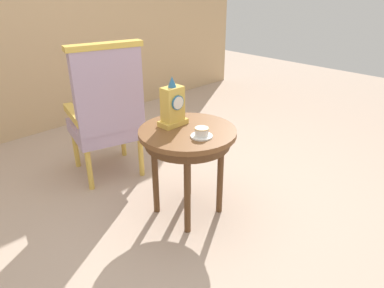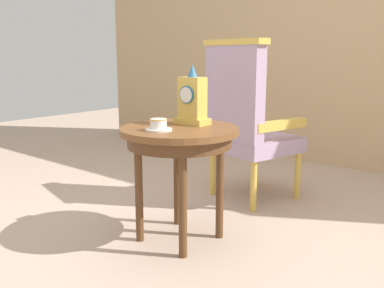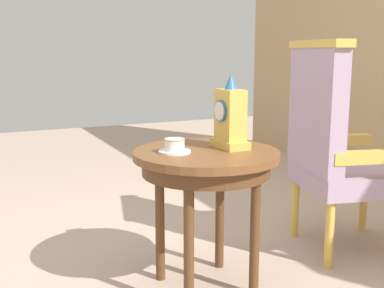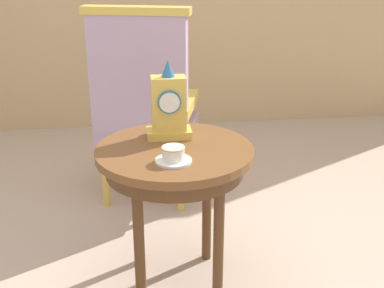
% 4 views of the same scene
% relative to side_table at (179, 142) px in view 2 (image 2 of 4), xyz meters
% --- Properties ---
extents(ground_plane, '(10.00, 10.00, 0.00)m').
position_rel_side_table_xyz_m(ground_plane, '(-0.03, -0.01, -0.57)').
color(ground_plane, '#BCA38E').
extents(wall_back, '(6.00, 0.10, 2.80)m').
position_rel_side_table_xyz_m(wall_back, '(-0.03, 2.24, 0.83)').
color(wall_back, tan).
rests_on(wall_back, ground).
extents(side_table, '(0.65, 0.65, 0.65)m').
position_rel_side_table_xyz_m(side_table, '(0.00, 0.00, 0.00)').
color(side_table, brown).
rests_on(side_table, ground).
extents(teacup_left, '(0.14, 0.14, 0.06)m').
position_rel_side_table_xyz_m(teacup_left, '(-0.02, -0.15, 0.11)').
color(teacup_left, white).
rests_on(teacup_left, side_table).
extents(mantel_clock, '(0.19, 0.11, 0.34)m').
position_rel_side_table_xyz_m(mantel_clock, '(-0.01, 0.13, 0.22)').
color(mantel_clock, gold).
rests_on(mantel_clock, side_table).
extents(armchair, '(0.66, 0.65, 1.14)m').
position_rel_side_table_xyz_m(armchair, '(-0.10, 0.83, 0.02)').
color(armchair, '#B299B7').
rests_on(armchair, ground).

